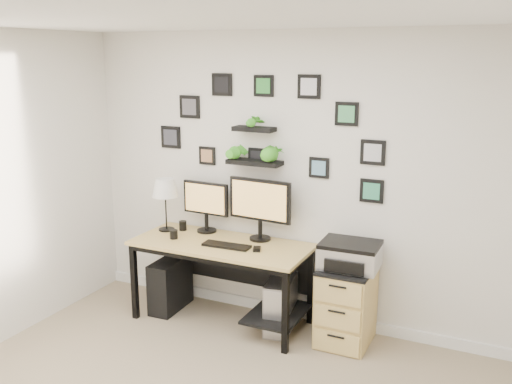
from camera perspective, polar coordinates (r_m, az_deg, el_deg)
The scene contains 14 objects.
room at distance 5.48m, azimuth 3.10°, elevation -11.69°, with size 4.00×4.00×4.00m.
desk at distance 5.17m, azimuth -2.94°, elevation -6.34°, with size 1.60×0.70×0.75m.
monitor_left at distance 5.36m, azimuth -5.04°, elevation -1.10°, with size 0.47×0.19×0.48m.
monitor_right at distance 5.10m, azimuth 0.38°, elevation -1.24°, with size 0.61×0.21×0.56m.
keyboard at distance 5.01m, azimuth -2.97°, elevation -5.37°, with size 0.43×0.14×0.02m, color black.
mouse at distance 4.91m, azimuth 0.08°, elevation -5.72°, with size 0.06×0.09×0.03m, color black.
table_lamp at distance 5.43m, azimuth -9.08°, elevation 0.30°, with size 0.25×0.25×0.50m.
mug at distance 5.26m, azimuth -8.23°, elevation -4.21°, with size 0.07×0.07×0.08m, color black.
pen_cup at distance 5.50m, azimuth -7.33°, elevation -3.36°, with size 0.07×0.07×0.09m, color black.
pc_tower_black at distance 5.59m, azimuth -8.55°, elevation -9.11°, with size 0.22×0.49×0.49m, color black.
pc_tower_grey at distance 5.14m, azimuth 2.47°, elevation -11.17°, with size 0.28×0.50×0.47m.
file_cabinet at distance 4.95m, azimuth 8.99°, elevation -11.10°, with size 0.43×0.53×0.67m.
printer at distance 4.79m, azimuth 9.37°, elevation -6.23°, with size 0.49×0.40×0.22m.
wall_decor at distance 5.06m, azimuth 0.43°, elevation 5.45°, with size 2.19×0.18×1.05m.
Camera 1 is at (1.85, -2.61, 2.39)m, focal length 40.00 mm.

